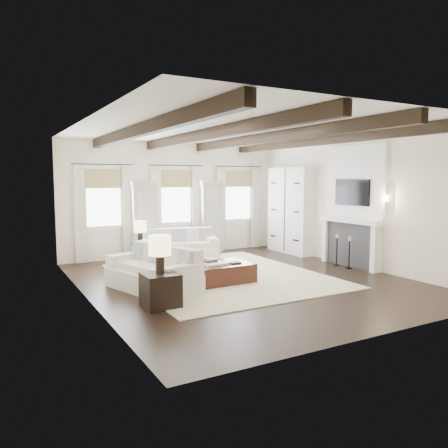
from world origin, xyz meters
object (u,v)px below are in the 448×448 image
side_table_back (141,253)px  sofa_left (156,272)px  sofa_back (179,248)px  side_table_front (160,290)px  ottoman (214,273)px

side_table_back → sofa_left: bearing=-102.5°
sofa_back → side_table_front: 4.21m
sofa_back → ottoman: (-0.34, -2.65, -0.15)m
ottoman → side_table_front: size_ratio=2.66×
sofa_left → ottoman: size_ratio=1.42×
side_table_front → sofa_left: bearing=73.8°
sofa_left → ottoman: sofa_left is taller
ottoman → side_table_back: 2.89m
sofa_back → sofa_left: bearing=-121.7°
sofa_left → side_table_back: bearing=77.5°
sofa_back → sofa_left: sofa_left is taller
ottoman → side_table_front: (-1.60, -1.09, 0.09)m
sofa_back → side_table_front: sofa_back is taller
sofa_back → side_table_back: size_ratio=3.97×
ottoman → side_table_back: (-0.66, 2.81, 0.07)m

